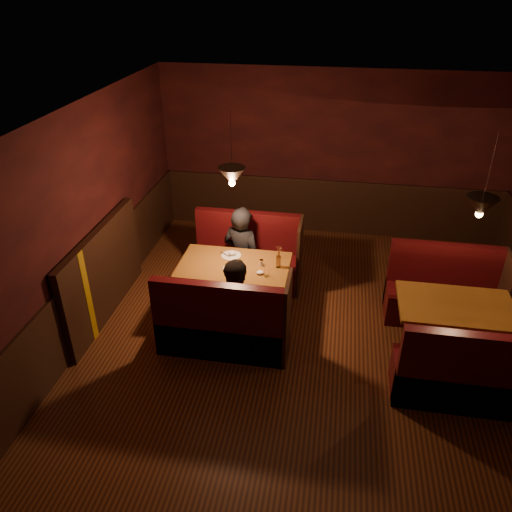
% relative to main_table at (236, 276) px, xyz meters
% --- Properties ---
extents(room, '(6.02, 7.02, 2.92)m').
position_rel_main_table_xyz_m(room, '(0.87, -0.66, 0.44)').
color(room, '#3F1F11').
rests_on(room, ground).
extents(main_table, '(1.48, 0.90, 1.04)m').
position_rel_main_table_xyz_m(main_table, '(0.00, 0.00, 0.00)').
color(main_table, brown).
rests_on(main_table, ground).
extents(main_bench_far, '(1.63, 0.58, 1.11)m').
position_rel_main_table_xyz_m(main_bench_far, '(0.02, 0.84, -0.26)').
color(main_bench_far, '#3D0A11').
rests_on(main_bench_far, ground).
extents(main_bench_near, '(1.63, 0.58, 1.11)m').
position_rel_main_table_xyz_m(main_bench_near, '(0.02, -0.84, -0.26)').
color(main_bench_near, '#3D0A11').
rests_on(main_bench_near, ground).
extents(second_table, '(1.36, 0.87, 0.77)m').
position_rel_main_table_xyz_m(second_table, '(2.79, -0.43, -0.04)').
color(second_table, brown).
rests_on(second_table, ground).
extents(second_bench_far, '(1.50, 0.56, 1.07)m').
position_rel_main_table_xyz_m(second_bench_far, '(2.83, 0.38, -0.27)').
color(second_bench_far, '#3D0A11').
rests_on(second_bench_far, ground).
extents(second_bench_near, '(1.50, 0.56, 1.07)m').
position_rel_main_table_xyz_m(second_bench_near, '(2.83, -1.24, -0.27)').
color(second_bench_near, '#3D0A11').
rests_on(second_bench_near, ground).
extents(diner_a, '(0.71, 0.59, 1.69)m').
position_rel_main_table_xyz_m(diner_a, '(-0.03, 0.65, 0.23)').
color(diner_a, black).
rests_on(diner_a, ground).
extents(diner_b, '(0.87, 0.75, 1.52)m').
position_rel_main_table_xyz_m(diner_b, '(0.17, -0.58, 0.15)').
color(diner_b, black).
rests_on(diner_b, ground).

